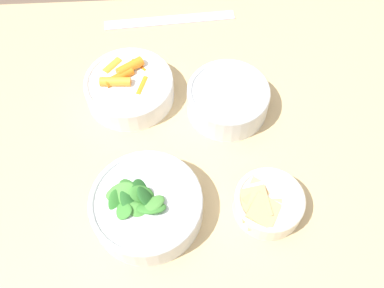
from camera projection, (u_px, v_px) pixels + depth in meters
ground_plane at (207, 270)px, 1.44m from camera, size 10.00×10.00×0.00m
dining_table at (217, 185)px, 0.88m from camera, size 1.30×0.90×0.76m
bowl_carrots at (129, 87)px, 0.85m from camera, size 0.18×0.18×0.07m
bowl_greens at (146, 205)px, 0.71m from camera, size 0.19×0.19×0.08m
bowl_beans_hotdog at (227, 100)px, 0.83m from camera, size 0.16×0.16×0.06m
bowl_cookies at (268, 203)px, 0.72m from camera, size 0.12×0.12×0.05m
ruler at (170, 20)px, 0.98m from camera, size 0.30×0.05×0.00m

